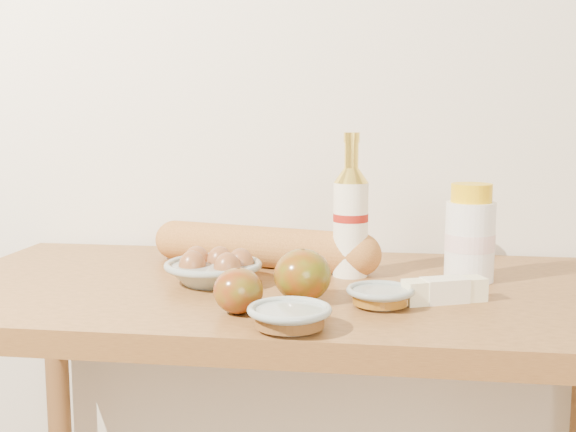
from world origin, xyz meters
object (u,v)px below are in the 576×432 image
at_px(cream_bottle, 470,236).
at_px(egg_bowl, 214,269).
at_px(table, 291,355).
at_px(bourbon_bottle, 351,218).
at_px(baguette, 263,247).

distance_m(cream_bottle, egg_bowl, 0.44).
height_order(table, bourbon_bottle, bourbon_bottle).
bearing_deg(table, cream_bottle, 13.26).
relative_size(bourbon_bottle, cream_bottle, 1.51).
distance_m(table, baguette, 0.22).
bearing_deg(cream_bottle, baguette, -169.21).
height_order(bourbon_bottle, baguette, bourbon_bottle).
bearing_deg(baguette, table, -46.48).
relative_size(table, bourbon_bottle, 4.77).
bearing_deg(bourbon_bottle, baguette, 141.58).
bearing_deg(cream_bottle, bourbon_bottle, -162.27).
bearing_deg(baguette, egg_bowl, -97.96).
bearing_deg(cream_bottle, table, -147.11).
height_order(bourbon_bottle, egg_bowl, bourbon_bottle).
bearing_deg(cream_bottle, egg_bowl, -149.49).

